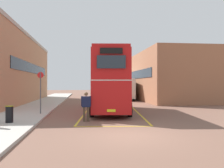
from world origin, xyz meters
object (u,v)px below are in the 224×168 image
(double_decker_bus, at_px, (110,81))
(pedestrian_boarding, at_px, (86,104))
(litter_bin, at_px, (9,114))
(single_deck_bus, at_px, (124,88))
(bus_stop_sign, at_px, (41,89))

(double_decker_bus, height_order, pedestrian_boarding, double_decker_bus)
(litter_bin, bearing_deg, single_deck_bus, 65.54)
(single_deck_bus, xyz_separation_m, bus_stop_sign, (-8.98, -17.88, 0.27))
(single_deck_bus, height_order, bus_stop_sign, bus_stop_sign)
(double_decker_bus, distance_m, bus_stop_sign, 5.50)
(single_deck_bus, relative_size, bus_stop_sign, 3.19)
(litter_bin, bearing_deg, double_decker_bus, 42.50)
(pedestrian_boarding, bearing_deg, double_decker_bus, 67.41)
(double_decker_bus, xyz_separation_m, pedestrian_boarding, (-2.00, -4.81, -1.48))
(single_deck_bus, distance_m, bus_stop_sign, 20.01)
(double_decker_bus, relative_size, litter_bin, 10.66)
(single_deck_bus, height_order, litter_bin, single_deck_bus)
(double_decker_bus, bearing_deg, litter_bin, -137.50)
(litter_bin, distance_m, bus_stop_sign, 4.33)
(pedestrian_boarding, relative_size, litter_bin, 1.92)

